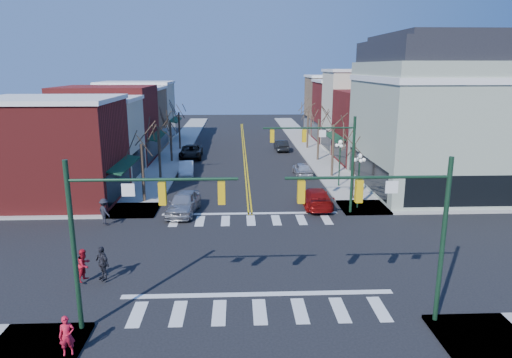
{
  "coord_description": "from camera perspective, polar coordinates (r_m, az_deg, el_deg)",
  "views": [
    {
      "loc": [
        -0.94,
        -24.44,
        10.59
      ],
      "look_at": [
        0.4,
        7.13,
        2.8
      ],
      "focal_mm": 32.0,
      "sensor_mm": 36.0,
      "label": 1
    }
  ],
  "objects": [
    {
      "name": "tree_right_b",
      "position": [
        45.15,
        9.57,
        3.45
      ],
      "size": [
        0.24,
        0.24,
        5.18
      ],
      "primitive_type": "cylinder",
      "color": "#382B21",
      "rests_on": "ground"
    },
    {
      "name": "bldg_right_brick_b",
      "position": [
        67.77,
        11.74,
        8.19
      ],
      "size": [
        10.0,
        8.0,
        8.5
      ],
      "primitive_type": "cube",
      "color": "maroon",
      "rests_on": "ground"
    },
    {
      "name": "pedestrian_red_b",
      "position": [
        24.68,
        -20.68,
        -10.01
      ],
      "size": [
        0.85,
        0.97,
        1.67
      ],
      "primitive_type": "imported",
      "rotation": [
        0.0,
        0.0,
        1.25
      ],
      "color": "red",
      "rests_on": "sidewalk_left"
    },
    {
      "name": "bldg_right_brick_a",
      "position": [
        53.23,
        15.68,
        6.22
      ],
      "size": [
        10.0,
        8.5,
        8.0
      ],
      "primitive_type": "cube",
      "color": "maroon",
      "rests_on": "ground"
    },
    {
      "name": "tree_left_a",
      "position": [
        37.14,
        -13.96,
        0.66
      ],
      "size": [
        0.24,
        0.24,
        4.76
      ],
      "primitive_type": "cylinder",
      "color": "#382B21",
      "rests_on": "ground"
    },
    {
      "name": "tree_left_b",
      "position": [
        44.81,
        -11.99,
        3.17
      ],
      "size": [
        0.24,
        0.24,
        5.04
      ],
      "primitive_type": "cylinder",
      "color": "#382B21",
      "rests_on": "ground"
    },
    {
      "name": "car_left_far",
      "position": [
        54.78,
        -8.12,
        3.38
      ],
      "size": [
        2.68,
        5.59,
        1.54
      ],
      "primitive_type": "imported",
      "rotation": [
        0.0,
        0.0,
        0.02
      ],
      "color": "black",
      "rests_on": "ground"
    },
    {
      "name": "ground",
      "position": [
        26.66,
        -0.22,
        -9.56
      ],
      "size": [
        160.0,
        160.0,
        0.0
      ],
      "primitive_type": "plane",
      "color": "black",
      "rests_on": "ground"
    },
    {
      "name": "car_right_far",
      "position": [
        59.3,
        3.17,
        4.22
      ],
      "size": [
        1.68,
        4.31,
        1.4
      ],
      "primitive_type": "imported",
      "rotation": [
        0.0,
        0.0,
        3.19
      ],
      "color": "black",
      "rests_on": "ground"
    },
    {
      "name": "bldg_left_brick_a",
      "position": [
        39.57,
        -24.02,
        3.05
      ],
      "size": [
        10.0,
        8.5,
        8.0
      ],
      "primitive_type": "cube",
      "color": "maroon",
      "rests_on": "ground"
    },
    {
      "name": "lamppost_midblock",
      "position": [
        41.2,
        10.44,
        2.95
      ],
      "size": [
        0.36,
        0.36,
        4.33
      ],
      "color": "#14331E",
      "rests_on": "ground"
    },
    {
      "name": "sidewalk_left",
      "position": [
        46.33,
        -12.07,
        0.42
      ],
      "size": [
        3.5,
        70.0,
        0.15
      ],
      "primitive_type": "cube",
      "color": "#9E9B93",
      "rests_on": "ground"
    },
    {
      "name": "car_right_near",
      "position": [
        35.62,
        7.43,
        -2.32
      ],
      "size": [
        2.22,
        5.17,
        1.48
      ],
      "primitive_type": "imported",
      "rotation": [
        0.0,
        0.0,
        3.17
      ],
      "color": "maroon",
      "rests_on": "ground"
    },
    {
      "name": "pedestrian_dark_a",
      "position": [
        24.47,
        -18.67,
        -9.91
      ],
      "size": [
        1.06,
        1.01,
        1.77
      ],
      "primitive_type": "imported",
      "rotation": [
        0.0,
        0.0,
        -0.73
      ],
      "color": "#212129",
      "rests_on": "sidewalk_left"
    },
    {
      "name": "traffic_mast_near_right",
      "position": [
        19.16,
        17.54,
        -4.69
      ],
      "size": [
        6.6,
        0.28,
        7.2
      ],
      "color": "#14331E",
      "rests_on": "ground"
    },
    {
      "name": "tree_right_c",
      "position": [
        52.92,
        7.79,
        4.83
      ],
      "size": [
        0.24,
        0.24,
        4.83
      ],
      "primitive_type": "cylinder",
      "color": "#382B21",
      "rests_on": "ground"
    },
    {
      "name": "bldg_right_stucco",
      "position": [
        60.49,
        13.49,
        8.17
      ],
      "size": [
        10.0,
        7.0,
        10.0
      ],
      "primitive_type": "cube",
      "color": "beige",
      "rests_on": "ground"
    },
    {
      "name": "bldg_left_brick_b",
      "position": [
        54.32,
        -18.08,
        6.47
      ],
      "size": [
        10.0,
        9.0,
        8.5
      ],
      "primitive_type": "cube",
      "color": "maroon",
      "rests_on": "ground"
    },
    {
      "name": "car_left_near",
      "position": [
        34.12,
        -9.06,
        -2.96
      ],
      "size": [
        2.52,
        5.05,
        1.65
      ],
      "primitive_type": "imported",
      "rotation": [
        0.0,
        0.0,
        -0.12
      ],
      "color": "#A2A2A6",
      "rests_on": "ground"
    },
    {
      "name": "bldg_left_stucco_b",
      "position": [
        69.79,
        -14.61,
        8.07
      ],
      "size": [
        10.0,
        8.0,
        8.2
      ],
      "primitive_type": "cube",
      "color": "beige",
      "rests_on": "ground"
    },
    {
      "name": "tree_left_d",
      "position": [
        60.46,
        -9.54,
        5.92
      ],
      "size": [
        0.24,
        0.24,
        4.9
      ],
      "primitive_type": "cylinder",
      "color": "#382B21",
      "rests_on": "ground"
    },
    {
      "name": "tree_right_a",
      "position": [
        37.58,
        12.03,
        0.81
      ],
      "size": [
        0.24,
        0.24,
        4.62
      ],
      "primitive_type": "cylinder",
      "color": "#382B21",
      "rests_on": "ground"
    },
    {
      "name": "victorian_corner",
      "position": [
        42.85,
        21.8,
        7.6
      ],
      "size": [
        12.25,
        14.25,
        13.3
      ],
      "color": "#97A48E",
      "rests_on": "ground"
    },
    {
      "name": "lamppost_corner",
      "position": [
        35.03,
        12.76,
        0.92
      ],
      "size": [
        0.36,
        0.36,
        4.33
      ],
      "color": "#14331E",
      "rests_on": "ground"
    },
    {
      "name": "tree_right_d",
      "position": [
        60.72,
        6.48,
        6.09
      ],
      "size": [
        0.24,
        0.24,
        4.97
      ],
      "primitive_type": "cylinder",
      "color": "#382B21",
      "rests_on": "ground"
    },
    {
      "name": "car_left_mid",
      "position": [
        46.33,
        -8.71,
        1.32
      ],
      "size": [
        1.76,
        4.17,
        1.34
      ],
      "primitive_type": "imported",
      "rotation": [
        0.0,
        0.0,
        0.09
      ],
      "color": "silver",
      "rests_on": "ground"
    },
    {
      "name": "traffic_mast_far_right",
      "position": [
        33.03,
        8.95,
        3.42
      ],
      "size": [
        6.6,
        0.28,
        7.2
      ],
      "color": "#14331E",
      "rests_on": "ground"
    },
    {
      "name": "bldg_left_tan",
      "position": [
        62.29,
        -16.06,
        7.15
      ],
      "size": [
        10.0,
        7.5,
        7.8
      ],
      "primitive_type": "cube",
      "color": "#9E7B57",
      "rests_on": "ground"
    },
    {
      "name": "tree_left_c",
      "position": [
        52.64,
        -10.58,
        4.52
      ],
      "size": [
        0.24,
        0.24,
        4.55
      ],
      "primitive_type": "cylinder",
      "color": "#382B21",
      "rests_on": "ground"
    },
    {
      "name": "sidewalk_right",
      "position": [
        46.69,
        9.61,
        0.63
      ],
      "size": [
        3.5,
        70.0,
        0.15
      ],
      "primitive_type": "cube",
      "color": "#9E9B93",
      "rests_on": "ground"
    },
    {
      "name": "pedestrian_dark_b",
      "position": [
        32.76,
        -18.42,
        -3.84
      ],
      "size": [
        1.27,
        1.28,
        1.77
      ],
      "primitive_type": "imported",
      "rotation": [
        0.0,
        0.0,
        2.33
      ],
      "color": "black",
      "rests_on": "sidewalk_left"
    },
    {
      "name": "bldg_right_tan",
      "position": [
        75.51,
        10.28,
        9.0
      ],
      "size": [
        10.0,
        8.0,
        9.0
      ],
      "primitive_type": "cube",
      "color": "#9E7B57",
      "rests_on": "ground"
    },
    {
      "name": "traffic_mast_near_left",
      "position": [
        18.61,
        -16.7,
        -5.18
      ],
      "size": [
        6.6,
        0.28,
        7.2
      ],
      "color": "#14331E",
      "rests_on": "ground"
    },
    {
      "name": "car_right_mid",
      "position": [
        45.7,
        5.82,
        1.26
      ],
      "size": [
        1.82,
        4.11,
        1.37
      ],
      "primitive_type": "imported",
      "rotation": [
        0.0,
        0.0,
        3.19
      ],
      "color": "silver",
      "rests_on": "ground"
    },
    {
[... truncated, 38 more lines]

